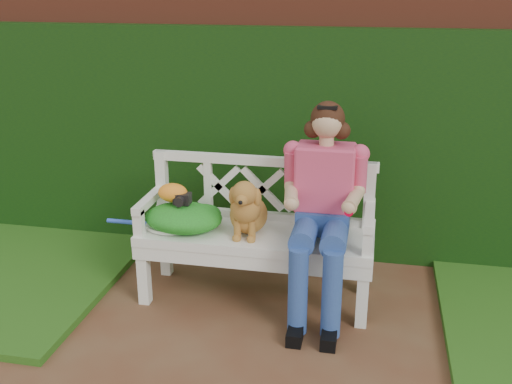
# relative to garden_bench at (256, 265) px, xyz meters

# --- Properties ---
(ground) EXTENTS (60.00, 60.00, 0.00)m
(ground) POSITION_rel_garden_bench_xyz_m (0.09, -0.89, -0.24)
(ground) COLOR #562B1A
(brick_wall) EXTENTS (10.00, 0.30, 2.20)m
(brick_wall) POSITION_rel_garden_bench_xyz_m (0.09, 1.01, 0.86)
(brick_wall) COLOR brown
(brick_wall) RESTS_ON ground
(ivy_hedge) EXTENTS (10.00, 0.18, 1.70)m
(ivy_hedge) POSITION_rel_garden_bench_xyz_m (0.09, 0.79, 0.61)
(ivy_hedge) COLOR #163A09
(ivy_hedge) RESTS_ON ground
(garden_bench) EXTENTS (1.61, 0.68, 0.48)m
(garden_bench) POSITION_rel_garden_bench_xyz_m (0.00, 0.00, 0.00)
(garden_bench) COLOR white
(garden_bench) RESTS_ON ground
(seated_woman) EXTENTS (0.64, 0.79, 1.28)m
(seated_woman) POSITION_rel_garden_bench_xyz_m (0.43, -0.02, 0.40)
(seated_woman) COLOR #E54B55
(seated_woman) RESTS_ON ground
(dog) EXTENTS (0.26, 0.35, 0.39)m
(dog) POSITION_rel_garden_bench_xyz_m (-0.04, -0.04, 0.43)
(dog) COLOR #BA7651
(dog) RESTS_ON garden_bench
(tennis_racket) EXTENTS (0.69, 0.42, 0.03)m
(tennis_racket) POSITION_rel_garden_bench_xyz_m (-0.58, -0.05, 0.26)
(tennis_racket) COLOR white
(tennis_racket) RESTS_ON garden_bench
(green_bag) EXTENTS (0.55, 0.45, 0.17)m
(green_bag) POSITION_rel_garden_bench_xyz_m (-0.46, -0.06, 0.33)
(green_bag) COLOR #397C2F
(green_bag) RESTS_ON garden_bench
(camera_item) EXTENTS (0.11, 0.08, 0.07)m
(camera_item) POSITION_rel_garden_bench_xyz_m (-0.47, -0.04, 0.45)
(camera_item) COLOR black
(camera_item) RESTS_ON green_bag
(baseball_glove) EXTENTS (0.21, 0.16, 0.12)m
(baseball_glove) POSITION_rel_garden_bench_xyz_m (-0.54, -0.02, 0.47)
(baseball_glove) COLOR orange
(baseball_glove) RESTS_ON green_bag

